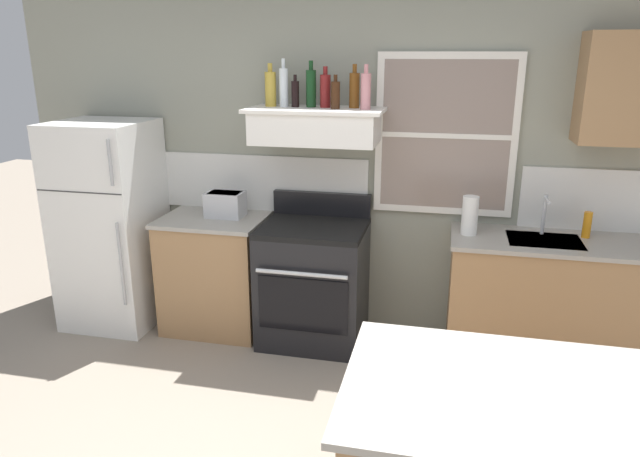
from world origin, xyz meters
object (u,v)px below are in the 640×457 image
(stove_range, at_px, (314,282))
(bottle_rose_pink, at_px, (366,91))
(dish_soap_bottle, at_px, (587,225))
(paper_towel_roll, at_px, (470,215))
(bottle_clear_tall, at_px, (284,87))
(bottle_brown_stout, at_px, (335,95))
(bottle_red_label_wine, at_px, (325,90))
(toaster, at_px, (225,204))
(refrigerator, at_px, (110,225))
(bottle_dark_green_wine, at_px, (311,88))
(bottle_champagne_gold_foil, at_px, (270,88))
(bottle_balsamic_dark, at_px, (295,93))
(bottle_amber_wine, at_px, (354,90))

(stove_range, xyz_separation_m, bottle_rose_pink, (0.35, 0.07, 1.41))
(dish_soap_bottle, bearing_deg, paper_towel_roll, -172.68)
(bottle_clear_tall, bearing_deg, bottle_brown_stout, -10.53)
(bottle_rose_pink, bearing_deg, bottle_red_label_wine, 165.43)
(bottle_rose_pink, bearing_deg, dish_soap_bottle, 2.42)
(toaster, relative_size, dish_soap_bottle, 1.65)
(refrigerator, relative_size, bottle_dark_green_wine, 5.07)
(bottle_dark_green_wine, distance_m, bottle_red_label_wine, 0.10)
(bottle_red_label_wine, relative_size, bottle_rose_pink, 0.94)
(bottle_dark_green_wine, bearing_deg, toaster, -174.41)
(bottle_champagne_gold_foil, bearing_deg, toaster, -169.91)
(toaster, distance_m, bottle_clear_tall, 0.99)
(stove_range, relative_size, bottle_champagne_gold_foil, 3.62)
(bottle_brown_stout, distance_m, paper_towel_roll, 1.25)
(bottle_red_label_wine, bearing_deg, bottle_clear_tall, -178.06)
(bottle_balsamic_dark, xyz_separation_m, bottle_brown_stout, (0.31, -0.08, 0.00))
(paper_towel_roll, distance_m, dish_soap_bottle, 0.79)
(paper_towel_roll, height_order, dish_soap_bottle, paper_towel_roll)
(bottle_dark_green_wine, distance_m, dish_soap_bottle, 2.12)
(toaster, bearing_deg, bottle_clear_tall, 6.58)
(refrigerator, xyz_separation_m, bottle_clear_tall, (1.40, 0.16, 1.07))
(bottle_rose_pink, bearing_deg, bottle_dark_green_wine, 168.94)
(bottle_dark_green_wine, bearing_deg, bottle_champagne_gold_foil, -179.95)
(refrigerator, bearing_deg, bottle_champagne_gold_foil, 7.61)
(bottle_balsamic_dark, xyz_separation_m, bottle_rose_pink, (0.52, -0.07, 0.03))
(stove_range, distance_m, bottle_brown_stout, 1.39)
(toaster, bearing_deg, bottle_red_label_wine, 4.77)
(toaster, distance_m, bottle_dark_green_wine, 1.10)
(toaster, height_order, bottle_dark_green_wine, bottle_dark_green_wine)
(stove_range, relative_size, bottle_clear_tall, 3.26)
(bottle_rose_pink, height_order, dish_soap_bottle, bottle_rose_pink)
(bottle_amber_wine, bearing_deg, dish_soap_bottle, -0.66)
(bottle_brown_stout, bearing_deg, bottle_champagne_gold_foil, 170.37)
(bottle_red_label_wine, relative_size, bottle_amber_wine, 0.94)
(bottle_balsamic_dark, distance_m, paper_towel_roll, 1.50)
(stove_range, xyz_separation_m, bottle_clear_tall, (-0.25, 0.14, 1.42))
(bottle_clear_tall, relative_size, dish_soap_bottle, 1.85)
(refrigerator, height_order, bottle_amber_wine, bottle_amber_wine)
(bottle_dark_green_wine, bearing_deg, refrigerator, -173.79)
(bottle_clear_tall, relative_size, bottle_balsamic_dark, 1.49)
(bottle_clear_tall, bearing_deg, paper_towel_roll, -4.35)
(bottle_red_label_wine, height_order, paper_towel_roll, bottle_red_label_wine)
(refrigerator, xyz_separation_m, bottle_balsamic_dark, (1.49, 0.17, 1.03))
(bottle_dark_green_wine, height_order, bottle_amber_wine, bottle_dark_green_wine)
(bottle_champagne_gold_foil, xyz_separation_m, paper_towel_roll, (1.45, -0.11, -0.83))
(bottle_dark_green_wine, xyz_separation_m, bottle_amber_wine, (0.31, 0.00, -0.01))
(refrigerator, height_order, stove_range, refrigerator)
(refrigerator, distance_m, bottle_balsamic_dark, 1.82)
(bottle_brown_stout, bearing_deg, bottle_balsamic_dark, 166.18)
(toaster, xyz_separation_m, dish_soap_bottle, (2.59, 0.05, -0.01))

